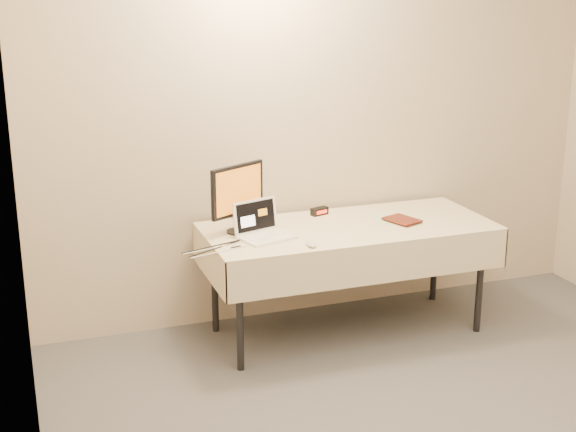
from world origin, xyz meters
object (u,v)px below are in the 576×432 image
object	(u,v)px
book	(394,208)
table	(348,235)
monitor	(238,193)
laptop	(262,228)

from	to	relation	value
book	table	bearing A→B (deg)	146.24
monitor	book	bearing A→B (deg)	-37.81
monitor	book	xyz separation A→B (m)	(0.99, -0.17, -0.14)
table	book	size ratio (longest dim) A/B	8.46
table	laptop	bearing A→B (deg)	-176.32
table	monitor	world-z (taller)	monitor
laptop	monitor	bearing A→B (deg)	113.14
monitor	table	bearing A→B (deg)	-35.90
table	monitor	distance (m)	0.78
laptop	monitor	distance (m)	0.27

